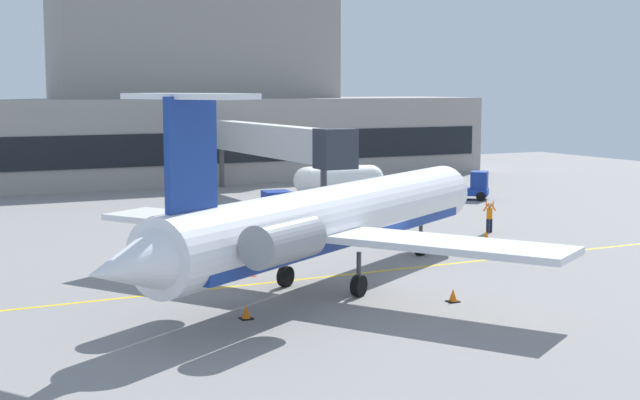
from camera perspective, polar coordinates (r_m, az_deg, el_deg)
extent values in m
cube|color=gray|center=(42.77, 4.14, -4.70)|extent=(120.00, 120.00, 0.10)
cube|color=yellow|center=(43.45, 3.59, -4.44)|extent=(108.00, 0.24, 0.01)
cube|color=red|center=(45.90, -6.04, -3.84)|extent=(0.30, 8.00, 0.01)
cube|color=gray|center=(86.18, -8.49, 3.73)|extent=(59.28, 11.57, 7.54)
cube|color=gray|center=(89.70, -7.65, 9.76)|extent=(26.85, 8.10, 10.89)
cube|color=black|center=(80.71, -7.17, 3.20)|extent=(56.90, 0.12, 2.76)
cube|color=silver|center=(71.01, -3.46, 3.76)|extent=(1.40, 21.62, 2.40)
cube|color=#2D333D|center=(60.46, 0.97, 3.20)|extent=(2.40, 2.00, 2.64)
cylinder|color=#4C4C51|center=(79.83, -6.11, 2.01)|extent=(0.44, 0.44, 3.38)
cylinder|color=#4C4C51|center=(62.22, 0.23, 0.63)|extent=(0.44, 0.44, 3.38)
cylinder|color=white|center=(39.65, 0.94, -1.08)|extent=(20.93, 14.38, 2.80)
cube|color=navy|center=(39.77, 0.94, -2.18)|extent=(18.84, 12.94, 0.50)
cone|color=white|center=(50.65, 8.09, 0.62)|extent=(4.06, 3.95, 2.74)
cone|color=white|center=(29.57, -11.68, -4.03)|extent=(4.35, 3.93, 2.38)
cube|color=white|center=(41.88, -7.37, -1.29)|extent=(7.52, 9.60, 0.28)
cube|color=white|center=(35.61, 8.14, -2.77)|extent=(7.52, 9.60, 0.28)
cylinder|color=gray|center=(34.95, -8.32, -1.91)|extent=(3.67, 3.07, 1.54)
cylinder|color=gray|center=(32.33, -2.28, -2.57)|extent=(3.67, 3.07, 1.54)
cube|color=navy|center=(31.44, -7.99, 2.84)|extent=(2.27, 1.53, 3.88)
cube|color=white|center=(31.36, -8.05, 6.38)|extent=(4.02, 4.84, 0.20)
cylinder|color=#3F3F44|center=(47.52, 6.26, -1.92)|extent=(0.20, 0.20, 1.19)
cylinder|color=black|center=(47.66, 6.25, -2.89)|extent=(0.95, 0.77, 0.90)
cylinder|color=#3F3F44|center=(39.94, -2.16, -3.60)|extent=(0.20, 0.20, 1.19)
cylinder|color=black|center=(40.09, -2.15, -4.75)|extent=(0.95, 0.77, 0.90)
cylinder|color=#3F3F44|center=(38.08, 2.42, -4.13)|extent=(0.20, 0.20, 1.19)
cylinder|color=black|center=(38.24, 2.41, -5.33)|extent=(0.95, 0.77, 0.90)
cube|color=#1E4CB2|center=(62.34, 1.89, -0.38)|extent=(3.94, 4.37, 0.49)
cube|color=#1A4197|center=(62.72, 0.93, 0.33)|extent=(2.30, 2.30, 0.94)
cylinder|color=black|center=(62.14, 0.34, -0.62)|extent=(0.65, 0.73, 0.70)
cylinder|color=black|center=(63.78, 1.04, -0.42)|extent=(0.65, 0.73, 0.70)
cylinder|color=black|center=(60.97, 2.77, -0.78)|extent=(0.65, 0.73, 0.70)
cylinder|color=black|center=(62.65, 3.42, -0.57)|extent=(0.65, 0.73, 0.70)
cube|color=#19389E|center=(55.44, -3.80, -1.23)|extent=(4.21, 2.49, 0.65)
cube|color=navy|center=(55.57, -2.70, -0.15)|extent=(1.84, 1.91, 1.38)
cylinder|color=black|center=(56.71, -2.65, -1.37)|extent=(0.74, 0.39, 0.70)
cylinder|color=black|center=(54.93, -2.16, -1.64)|extent=(0.74, 0.39, 0.70)
cylinder|color=black|center=(56.08, -5.39, -1.49)|extent=(0.74, 0.39, 0.70)
cylinder|color=black|center=(54.28, -4.99, -1.77)|extent=(0.74, 0.39, 0.70)
cube|color=#19389E|center=(71.71, 9.15, 0.52)|extent=(3.54, 3.44, 0.50)
cube|color=navy|center=(71.53, 9.85, 1.23)|extent=(2.03, 2.07, 1.33)
cylinder|color=black|center=(72.56, 10.06, 0.38)|extent=(0.71, 0.67, 0.70)
cylinder|color=black|center=(70.72, 9.94, 0.21)|extent=(0.71, 0.67, 0.70)
cylinder|color=black|center=(72.76, 8.37, 0.43)|extent=(0.71, 0.67, 0.70)
cylinder|color=black|center=(70.93, 8.20, 0.26)|extent=(0.71, 0.67, 0.70)
cylinder|color=white|center=(71.93, 1.19, 1.28)|extent=(5.56, 2.81, 2.15)
sphere|color=white|center=(72.91, 3.15, 1.35)|extent=(2.10, 2.10, 2.10)
sphere|color=white|center=(71.03, -0.82, 1.21)|extent=(2.10, 2.10, 2.10)
cube|color=#59595B|center=(71.33, 0.05, 0.23)|extent=(0.60, 1.93, 0.35)
cube|color=#59595B|center=(72.83, 2.30, 0.36)|extent=(0.60, 1.93, 0.35)
cylinder|color=#191E33|center=(55.69, 10.54, -1.57)|extent=(0.18, 0.18, 0.83)
cylinder|color=#191E33|center=(55.62, 10.35, -1.58)|extent=(0.18, 0.18, 0.83)
cylinder|color=orange|center=(55.55, 10.46, -0.82)|extent=(0.34, 0.34, 0.64)
sphere|color=tan|center=(55.49, 10.47, -0.37)|extent=(0.24, 0.24, 0.24)
cylinder|color=orange|center=(55.59, 10.68, -0.42)|extent=(0.40, 0.19, 0.50)
cylinder|color=#F2590C|center=(55.56, 10.68, -0.20)|extent=(0.06, 0.06, 0.28)
cylinder|color=orange|center=(55.42, 10.26, -0.44)|extent=(0.40, 0.19, 0.50)
cylinder|color=#F2590C|center=(55.39, 10.27, -0.21)|extent=(0.06, 0.06, 0.28)
cone|color=orange|center=(49.75, 13.00, -2.82)|extent=(0.36, 0.36, 0.55)
cube|color=black|center=(49.80, 12.99, -3.11)|extent=(0.47, 0.47, 0.04)
cone|color=orange|center=(37.67, 8.24, -5.86)|extent=(0.36, 0.36, 0.55)
cube|color=black|center=(37.72, 8.24, -6.24)|extent=(0.47, 0.47, 0.04)
cone|color=orange|center=(52.97, 10.25, -2.16)|extent=(0.36, 0.36, 0.55)
cube|color=black|center=(53.01, 10.24, -2.43)|extent=(0.47, 0.47, 0.04)
cone|color=orange|center=(34.72, -4.60, -6.92)|extent=(0.36, 0.36, 0.55)
cube|color=black|center=(34.78, -4.59, -7.33)|extent=(0.47, 0.47, 0.04)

